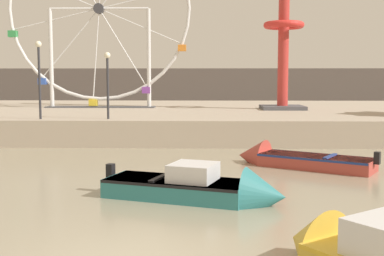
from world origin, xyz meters
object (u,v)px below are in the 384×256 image
object	(u,v)px
ferris_wheel_white_frame	(99,12)
promenade_lamp_near	(108,75)
motorboat_teal_painted	(208,189)
promenade_lamp_far	(39,68)
drop_tower_red_tower	(284,5)
motorboat_faded_red	(290,159)

from	to	relation	value
ferris_wheel_white_frame	promenade_lamp_near	world-z (taller)	ferris_wheel_white_frame
motorboat_teal_painted	ferris_wheel_white_frame	world-z (taller)	ferris_wheel_white_frame
promenade_lamp_far	promenade_lamp_near	bearing A→B (deg)	2.47
promenade_lamp_near	ferris_wheel_white_frame	bearing A→B (deg)	103.81
promenade_lamp_near	drop_tower_red_tower	bearing A→B (deg)	38.52
drop_tower_red_tower	promenade_lamp_near	xyz separation A→B (m)	(-10.05, -8.00, -4.52)
drop_tower_red_tower	promenade_lamp_far	distance (m)	16.30
ferris_wheel_white_frame	motorboat_faded_red	bearing A→B (deg)	-55.68
motorboat_faded_red	ferris_wheel_white_frame	distance (m)	20.33
motorboat_faded_red	drop_tower_red_tower	distance (m)	16.08
motorboat_teal_painted	motorboat_faded_red	size ratio (longest dim) A/B	1.01
motorboat_faded_red	promenade_lamp_far	bearing A→B (deg)	5.04
motorboat_teal_painted	drop_tower_red_tower	bearing A→B (deg)	94.00
motorboat_faded_red	drop_tower_red_tower	bearing A→B (deg)	-65.97
ferris_wheel_white_frame	promenade_lamp_near	size ratio (longest dim) A/B	3.88
motorboat_faded_red	motorboat_teal_painted	bearing A→B (deg)	91.42
promenade_lamp_near	motorboat_teal_painted	bearing A→B (deg)	-66.64
motorboat_teal_painted	promenade_lamp_near	size ratio (longest dim) A/B	1.60
motorboat_teal_painted	motorboat_faded_red	bearing A→B (deg)	78.51
motorboat_faded_red	ferris_wheel_white_frame	world-z (taller)	ferris_wheel_white_frame
motorboat_teal_painted	ferris_wheel_white_frame	bearing A→B (deg)	127.61
motorboat_faded_red	promenade_lamp_near	world-z (taller)	promenade_lamp_near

